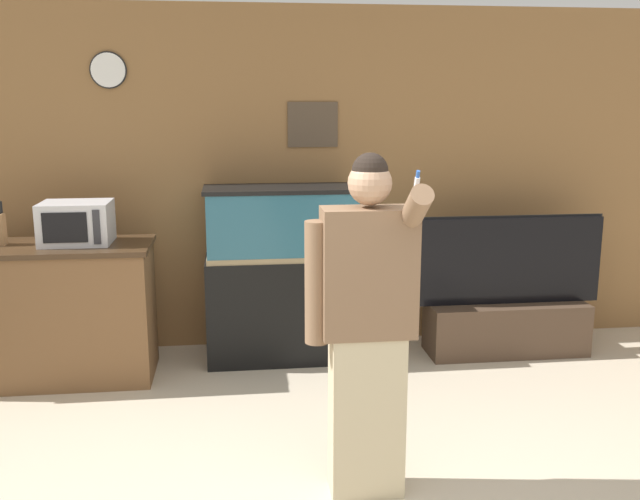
% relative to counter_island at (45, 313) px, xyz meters
% --- Properties ---
extents(wall_back_paneled, '(10.00, 0.08, 2.60)m').
position_rel_counter_island_xyz_m(wall_back_paneled, '(1.72, 0.60, 0.83)').
color(wall_back_paneled, olive).
rests_on(wall_back_paneled, ground_plane).
extents(counter_island, '(1.48, 0.63, 0.95)m').
position_rel_counter_island_xyz_m(counter_island, '(0.00, 0.00, 0.00)').
color(counter_island, brown).
rests_on(counter_island, ground_plane).
extents(microwave, '(0.46, 0.38, 0.28)m').
position_rel_counter_island_xyz_m(microwave, '(0.25, 0.03, 0.62)').
color(microwave, silver).
rests_on(microwave, counter_island).
extents(aquarium_on_stand, '(1.11, 0.49, 1.29)m').
position_rel_counter_island_xyz_m(aquarium_on_stand, '(1.65, 0.21, 0.17)').
color(aquarium_on_stand, black).
rests_on(aquarium_on_stand, ground_plane).
extents(tv_on_stand, '(1.45, 0.40, 1.06)m').
position_rel_counter_island_xyz_m(tv_on_stand, '(3.35, 0.12, -0.16)').
color(tv_on_stand, '#4C3828').
rests_on(tv_on_stand, ground_plane).
extents(person_standing, '(0.53, 0.40, 1.68)m').
position_rel_counter_island_xyz_m(person_standing, '(1.91, -1.71, 0.40)').
color(person_standing, '#BCAD89').
rests_on(person_standing, ground_plane).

